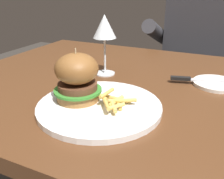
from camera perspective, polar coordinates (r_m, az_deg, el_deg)
name	(u,v)px	position (r m, az deg, el deg)	size (l,w,h in m)	color
dining_table	(142,111)	(0.80, 6.91, -4.85)	(1.22, 0.88, 0.74)	#56331C
main_plate	(99,106)	(0.61, -2.89, -3.87)	(0.30, 0.30, 0.01)	white
burger_sandwich	(77,77)	(0.62, -7.99, 2.82)	(0.12, 0.12, 0.13)	#9E6B38
fries_pile	(113,101)	(0.59, 0.34, -2.60)	(0.11, 0.09, 0.03)	#E0B251
wine_glass	(105,29)	(0.81, -1.71, 13.74)	(0.08, 0.08, 0.20)	silver
bread_plate	(216,84)	(0.82, 22.74, 1.27)	(0.14, 0.14, 0.01)	white
table_knife	(199,80)	(0.80, 19.35, 2.10)	(0.21, 0.07, 0.01)	silver
diner_person	(196,73)	(1.47, 18.70, 3.65)	(0.51, 0.36, 1.18)	#282833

